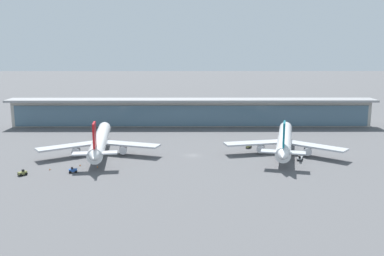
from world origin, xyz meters
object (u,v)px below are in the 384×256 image
(service_truck_under_wing_grey, at_px, (300,158))
(safety_cone_charlie, at_px, (50,169))
(service_truck_near_nose_blue, at_px, (73,170))
(service_truck_by_tail_olive, at_px, (22,173))
(safety_cone_alpha, at_px, (98,167))
(airliner_left_stand, at_px, (100,141))
(safety_cone_bravo, at_px, (80,165))
(service_truck_mid_apron_olive, at_px, (249,146))
(airliner_centre_stand, at_px, (284,140))

(service_truck_under_wing_grey, height_order, safety_cone_charlie, service_truck_under_wing_grey)
(service_truck_near_nose_blue, height_order, service_truck_by_tail_olive, same)
(service_truck_under_wing_grey, height_order, safety_cone_alpha, service_truck_under_wing_grey)
(airliner_left_stand, height_order, service_truck_near_nose_blue, airliner_left_stand)
(service_truck_near_nose_blue, xyz_separation_m, service_truck_by_tail_olive, (-16.32, -3.01, 0.00))
(service_truck_near_nose_blue, relative_size, service_truck_under_wing_grey, 0.47)
(service_truck_by_tail_olive, xyz_separation_m, safety_cone_bravo, (16.59, 11.44, -0.56))
(airliner_left_stand, bearing_deg, safety_cone_alpha, -81.32)
(service_truck_mid_apron_olive, distance_m, safety_cone_bravo, 71.18)
(airliner_centre_stand, relative_size, safety_cone_alpha, 89.74)
(service_truck_by_tail_olive, bearing_deg, service_truck_under_wing_grey, 11.05)
(service_truck_near_nose_blue, bearing_deg, service_truck_under_wing_grey, 11.17)
(service_truck_mid_apron_olive, height_order, safety_cone_alpha, service_truck_mid_apron_olive)
(service_truck_near_nose_blue, relative_size, safety_cone_alpha, 4.59)
(airliner_centre_stand, xyz_separation_m, service_truck_near_nose_blue, (-79.42, -27.28, -4.46))
(airliner_left_stand, height_order, service_truck_under_wing_grey, airliner_left_stand)
(safety_cone_charlie, bearing_deg, service_truck_by_tail_olive, -138.84)
(safety_cone_alpha, bearing_deg, service_truck_by_tail_olive, -158.31)
(service_truck_by_tail_olive, height_order, safety_cone_charlie, service_truck_by_tail_olive)
(service_truck_by_tail_olive, distance_m, safety_cone_bravo, 20.16)
(service_truck_mid_apron_olive, bearing_deg, airliner_centre_stand, -32.20)
(airliner_left_stand, distance_m, service_truck_under_wing_grey, 79.88)
(service_truck_near_nose_blue, height_order, safety_cone_bravo, service_truck_near_nose_blue)
(service_truck_by_tail_olive, bearing_deg, service_truck_near_nose_blue, 10.44)
(service_truck_under_wing_grey, relative_size, safety_cone_charlie, 9.80)
(airliner_centre_stand, bearing_deg, service_truck_by_tail_olive, -162.45)
(airliner_left_stand, relative_size, airliner_centre_stand, 1.01)
(airliner_left_stand, xyz_separation_m, service_truck_mid_apron_olive, (61.96, 9.22, -4.46))
(safety_cone_alpha, height_order, safety_cone_charlie, same)
(service_truck_mid_apron_olive, height_order, safety_cone_charlie, service_truck_mid_apron_olive)
(airliner_centre_stand, height_order, service_truck_under_wing_grey, airliner_centre_stand)
(airliner_centre_stand, xyz_separation_m, safety_cone_bravo, (-79.15, -18.84, -5.01))
(airliner_left_stand, xyz_separation_m, safety_cone_bravo, (-3.78, -18.07, -5.01))
(airliner_centre_stand, bearing_deg, safety_cone_alpha, -163.83)
(airliner_left_stand, relative_size, safety_cone_bravo, 90.74)
(service_truck_under_wing_grey, xyz_separation_m, service_truck_by_tail_olive, (-99.49, -19.44, 0.07))
(service_truck_mid_apron_olive, distance_m, service_truck_by_tail_olive, 90.99)
(airliner_left_stand, xyz_separation_m, safety_cone_alpha, (3.08, -20.18, -5.01))
(airliner_left_stand, distance_m, safety_cone_charlie, 27.14)
(airliner_centre_stand, relative_size, service_truck_under_wing_grey, 9.16)
(airliner_left_stand, xyz_separation_m, service_truck_near_nose_blue, (-4.05, -26.50, -4.46))
(service_truck_mid_apron_olive, bearing_deg, service_truck_by_tail_olive, -154.81)
(service_truck_under_wing_grey, distance_m, safety_cone_bravo, 83.29)
(service_truck_by_tail_olive, relative_size, safety_cone_alpha, 4.69)
(service_truck_mid_apron_olive, bearing_deg, airliner_left_stand, -171.54)
(safety_cone_charlie, bearing_deg, service_truck_near_nose_blue, -19.93)
(airliner_left_stand, relative_size, safety_cone_alpha, 90.74)
(airliner_left_stand, bearing_deg, safety_cone_bravo, -101.82)
(service_truck_by_tail_olive, xyz_separation_m, safety_cone_alpha, (23.45, 9.33, -0.56))
(safety_cone_alpha, relative_size, safety_cone_bravo, 1.00)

